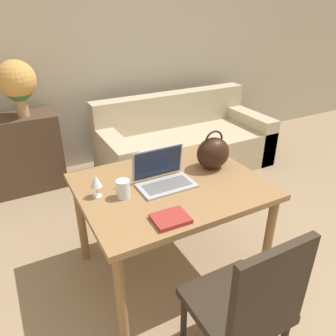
# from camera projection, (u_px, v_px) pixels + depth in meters

# --- Properties ---
(wall_back) EXTENTS (10.00, 0.06, 2.70)m
(wall_back) POSITION_uv_depth(u_px,v_px,m) (68.00, 47.00, 3.42)
(wall_back) COLOR #BCB29E
(wall_back) RESTS_ON ground_plane
(dining_table) EXTENTS (1.17, 0.94, 0.72)m
(dining_table) POSITION_uv_depth(u_px,v_px,m) (171.00, 195.00, 2.17)
(dining_table) COLOR olive
(dining_table) RESTS_ON ground_plane
(chair) EXTENTS (0.44, 0.44, 0.94)m
(chair) POSITION_uv_depth(u_px,v_px,m) (247.00, 304.00, 1.55)
(chair) COLOR #2D2319
(chair) RESTS_ON ground_plane
(couch) EXTENTS (1.96, 0.91, 0.82)m
(couch) POSITION_uv_depth(u_px,v_px,m) (184.00, 144.00, 3.84)
(couch) COLOR #C1B293
(couch) RESTS_ON ground_plane
(sideboard) EXTENTS (0.94, 0.40, 0.79)m
(sideboard) POSITION_uv_depth(u_px,v_px,m) (12.00, 155.00, 3.30)
(sideboard) COLOR #4C3828
(sideboard) RESTS_ON ground_plane
(laptop) EXTENTS (0.36, 0.25, 0.22)m
(laptop) POSITION_uv_depth(u_px,v_px,m) (162.00, 175.00, 2.11)
(laptop) COLOR #ADADB2
(laptop) RESTS_ON dining_table
(drinking_glass) EXTENTS (0.08, 0.08, 0.11)m
(drinking_glass) POSITION_uv_depth(u_px,v_px,m) (123.00, 189.00, 1.96)
(drinking_glass) COLOR silver
(drinking_glass) RESTS_ON dining_table
(wine_glass) EXTENTS (0.07, 0.07, 0.15)m
(wine_glass) POSITION_uv_depth(u_px,v_px,m) (96.00, 182.00, 1.95)
(wine_glass) COLOR silver
(wine_glass) RESTS_ON dining_table
(handbag) EXTENTS (0.24, 0.20, 0.28)m
(handbag) POSITION_uv_depth(u_px,v_px,m) (213.00, 153.00, 2.28)
(handbag) COLOR black
(handbag) RESTS_ON dining_table
(flower_vase) EXTENTS (0.35, 0.35, 0.53)m
(flower_vase) POSITION_uv_depth(u_px,v_px,m) (17.00, 83.00, 3.02)
(flower_vase) COLOR tan
(flower_vase) RESTS_ON sideboard
(book) EXTENTS (0.20, 0.16, 0.02)m
(book) POSITION_uv_depth(u_px,v_px,m) (171.00, 219.00, 1.77)
(book) COLOR maroon
(book) RESTS_ON dining_table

